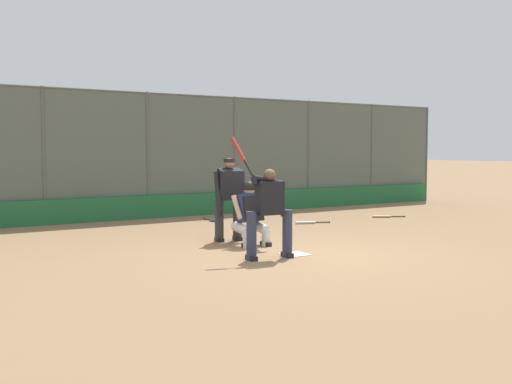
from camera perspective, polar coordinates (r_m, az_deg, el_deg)
ground_plane at (r=10.57m, az=3.73°, el=-5.97°), size 160.00×160.00×0.00m
home_plate_marker at (r=10.57m, az=3.73°, el=-5.94°), size 0.43×0.43×0.01m
backstop_fence at (r=16.32m, az=-10.28°, el=3.77°), size 21.67×0.08×3.38m
padding_wall at (r=16.30m, az=-10.08°, el=-1.40°), size 21.16×0.18×0.62m
bleachers_beyond at (r=18.63m, az=-13.86°, el=-0.24°), size 15.12×2.50×1.48m
batter_at_plate at (r=10.06m, az=1.24°, el=-1.73°), size 0.93×0.68×2.06m
catcher_behind_plate at (r=11.43m, az=-0.43°, el=-1.95°), size 0.66×0.76×1.24m
umpire_home at (r=11.99m, az=-2.59°, el=-0.46°), size 0.67×0.46×1.67m
spare_bat_near_backstop at (r=16.57m, az=12.11°, el=-2.30°), size 0.79×0.50×0.07m
spare_bat_by_padding at (r=14.92m, az=4.99°, el=-2.92°), size 0.85×0.36×0.07m
spare_bat_third_base_side at (r=15.31m, az=-4.04°, el=-2.74°), size 0.08×0.82×0.07m
fielding_glove_on_dirt at (r=16.63m, az=2.73°, el=-2.14°), size 0.28×0.21×0.10m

